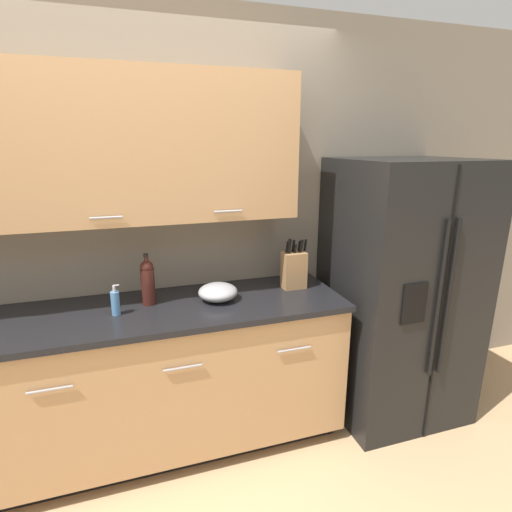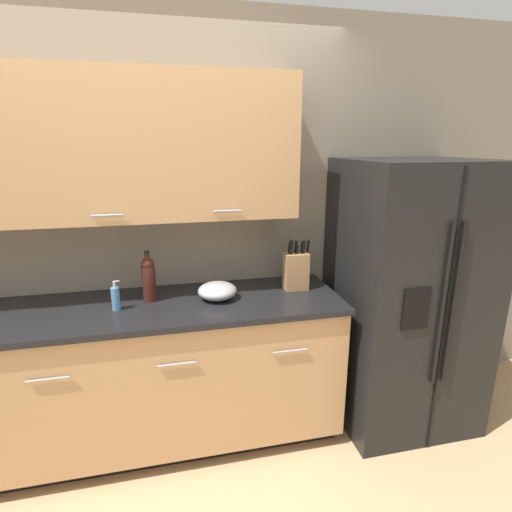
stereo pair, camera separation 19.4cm
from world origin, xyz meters
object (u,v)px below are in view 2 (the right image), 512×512
(refrigerator, at_px, (406,296))
(mixing_bowl, at_px, (217,291))
(wine_bottle, at_px, (148,278))
(soap_dispenser, at_px, (116,298))
(knife_block, at_px, (296,270))

(refrigerator, bearing_deg, mixing_bowl, 176.75)
(refrigerator, distance_m, wine_bottle, 1.63)
(wine_bottle, relative_size, soap_dispenser, 1.76)
(refrigerator, height_order, mixing_bowl, refrigerator)
(wine_bottle, relative_size, mixing_bowl, 1.30)
(refrigerator, distance_m, knife_block, 0.75)
(knife_block, distance_m, mixing_bowl, 0.51)
(knife_block, relative_size, wine_bottle, 1.09)
(soap_dispenser, bearing_deg, mixing_bowl, 3.93)
(wine_bottle, bearing_deg, knife_block, -0.17)
(refrigerator, relative_size, wine_bottle, 5.76)
(refrigerator, bearing_deg, knife_block, 169.86)
(refrigerator, height_order, soap_dispenser, refrigerator)
(knife_block, bearing_deg, wine_bottle, 179.83)
(soap_dispenser, xyz_separation_m, mixing_bowl, (0.57, 0.04, -0.02))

